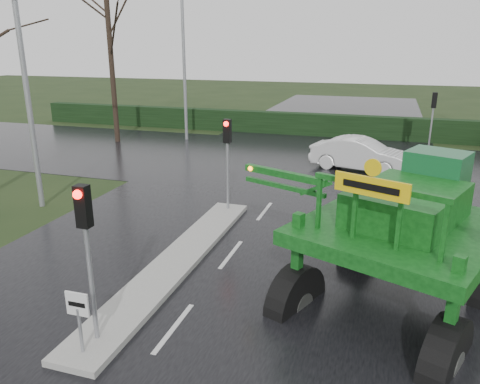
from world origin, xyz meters
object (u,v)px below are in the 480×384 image
(street_light_left_near, at_px, (28,46))
(street_light_left_far, at_px, (188,45))
(crop_sprayer, at_px, (304,211))
(keep_left_sign, at_px, (78,313))
(traffic_signal_mid, at_px, (227,145))
(traffic_signal_near, at_px, (86,231))
(white_sedan, at_px, (359,170))
(traffic_signal_far, at_px, (433,109))

(street_light_left_near, distance_m, street_light_left_far, 14.00)
(crop_sprayer, bearing_deg, keep_left_sign, -114.24)
(traffic_signal_mid, distance_m, street_light_left_far, 14.68)
(traffic_signal_near, bearing_deg, keep_left_sign, -90.00)
(keep_left_sign, relative_size, crop_sprayer, 0.16)
(traffic_signal_near, bearing_deg, white_sedan, 75.22)
(crop_sprayer, height_order, white_sedan, crop_sprayer)
(street_light_left_near, bearing_deg, keep_left_sign, -47.41)
(traffic_signal_mid, relative_size, crop_sprayer, 0.43)
(street_light_left_near, relative_size, white_sedan, 2.05)
(street_light_left_far, relative_size, white_sedan, 2.05)
(street_light_left_far, xyz_separation_m, crop_sprayer, (10.67, -17.91, -3.65))
(traffic_signal_far, height_order, street_light_left_near, street_light_left_near)
(traffic_signal_far, relative_size, street_light_left_near, 0.35)
(traffic_signal_mid, relative_size, street_light_left_near, 0.35)
(traffic_signal_near, relative_size, crop_sprayer, 0.43)
(street_light_left_far, bearing_deg, crop_sprayer, -59.22)
(keep_left_sign, height_order, white_sedan, keep_left_sign)
(street_light_left_far, bearing_deg, traffic_signal_mid, -61.14)
(traffic_signal_mid, height_order, traffic_signal_far, same)
(traffic_signal_near, xyz_separation_m, traffic_signal_mid, (0.00, 8.50, 0.00))
(traffic_signal_mid, height_order, crop_sprayer, crop_sprayer)
(street_light_left_near, distance_m, crop_sprayer, 11.94)
(traffic_signal_near, bearing_deg, crop_sprayer, 39.38)
(crop_sprayer, bearing_deg, traffic_signal_mid, 147.12)
(traffic_signal_far, distance_m, street_light_left_near, 20.58)
(traffic_signal_far, relative_size, crop_sprayer, 0.43)
(traffic_signal_far, relative_size, white_sedan, 0.72)
(traffic_signal_far, xyz_separation_m, white_sedan, (-3.49, -4.67, -2.59))
(traffic_signal_near, bearing_deg, street_light_left_far, 108.17)
(street_light_left_far, bearing_deg, street_light_left_near, -90.00)
(white_sedan, bearing_deg, street_light_left_far, 80.59)
(keep_left_sign, bearing_deg, crop_sprayer, 43.57)
(traffic_signal_near, height_order, street_light_left_near, street_light_left_near)
(traffic_signal_near, bearing_deg, street_light_left_near, 134.53)
(traffic_signal_far, distance_m, crop_sprayer, 18.37)
(traffic_signal_mid, relative_size, white_sedan, 0.72)
(street_light_left_far, height_order, white_sedan, street_light_left_far)
(traffic_signal_mid, bearing_deg, keep_left_sign, -90.00)
(crop_sprayer, bearing_deg, street_light_left_far, 142.97)
(keep_left_sign, bearing_deg, street_light_left_near, 132.59)
(keep_left_sign, bearing_deg, traffic_signal_far, 70.07)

